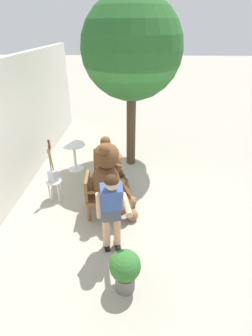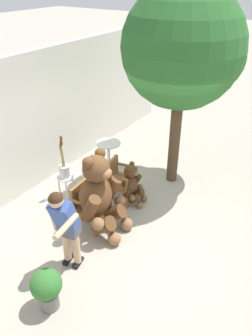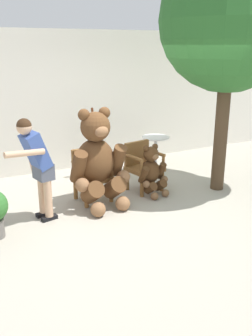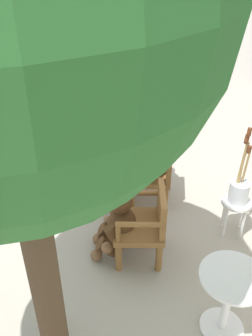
% 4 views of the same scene
% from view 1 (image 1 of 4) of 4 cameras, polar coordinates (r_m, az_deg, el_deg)
% --- Properties ---
extents(ground_plane, '(60.00, 60.00, 0.00)m').
position_cam_1_polar(ground_plane, '(5.76, -0.06, -6.75)').
color(ground_plane, '#A8A091').
extents(back_wall, '(10.00, 0.16, 2.80)m').
position_cam_1_polar(back_wall, '(5.70, -25.08, 6.05)').
color(back_wall, silver).
rests_on(back_wall, ground).
extents(wooden_chair_left, '(0.59, 0.56, 0.86)m').
position_cam_1_polar(wooden_chair_left, '(5.13, -6.35, -5.62)').
color(wooden_chair_left, brown).
rests_on(wooden_chair_left, ground).
extents(wooden_chair_right, '(0.64, 0.60, 0.86)m').
position_cam_1_polar(wooden_chair_right, '(5.96, -5.01, -0.25)').
color(wooden_chair_right, brown).
rests_on(wooden_chair_right, ground).
extents(teddy_bear_large, '(0.95, 0.92, 1.58)m').
position_cam_1_polar(teddy_bear_large, '(4.94, -3.47, -2.67)').
color(teddy_bear_large, brown).
rests_on(teddy_bear_large, ground).
extents(teddy_bear_small, '(0.55, 0.54, 0.89)m').
position_cam_1_polar(teddy_bear_small, '(5.96, -2.23, -0.43)').
color(teddy_bear_small, '#4C3019').
rests_on(teddy_bear_small, ground).
extents(person_visitor, '(0.73, 0.58, 1.55)m').
position_cam_1_polar(person_visitor, '(4.03, -3.19, -8.32)').
color(person_visitor, black).
rests_on(person_visitor, ground).
extents(white_stool, '(0.34, 0.34, 0.46)m').
position_cam_1_polar(white_stool, '(5.78, -15.31, -3.54)').
color(white_stool, white).
rests_on(white_stool, ground).
extents(brush_bucket, '(0.22, 0.22, 0.93)m').
position_cam_1_polar(brush_bucket, '(5.63, -15.68, -1.04)').
color(brush_bucket, silver).
rests_on(brush_bucket, white_stool).
extents(round_side_table, '(0.56, 0.56, 0.72)m').
position_cam_1_polar(round_side_table, '(6.81, -11.14, 3.02)').
color(round_side_table, white).
rests_on(round_side_table, ground).
extents(patio_tree, '(2.40, 2.29, 4.02)m').
position_cam_1_polar(patio_tree, '(6.52, 1.88, 24.15)').
color(patio_tree, '#473523').
rests_on(patio_tree, ground).
extents(potted_plant, '(0.44, 0.44, 0.68)m').
position_cam_1_polar(potted_plant, '(3.86, -0.20, -21.10)').
color(potted_plant, slate).
rests_on(potted_plant, ground).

